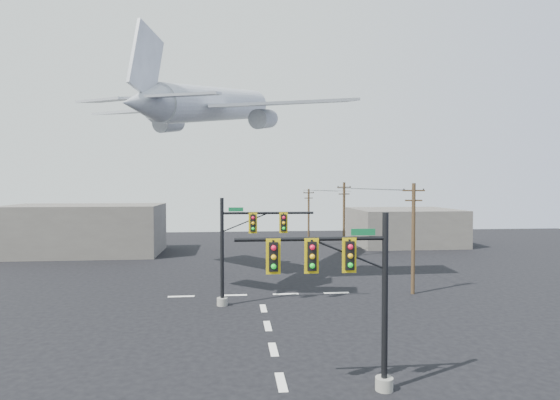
{
  "coord_description": "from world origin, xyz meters",
  "views": [
    {
      "loc": [
        -2.03,
        -23.77,
        8.57
      ],
      "look_at": [
        0.85,
        5.0,
        7.56
      ],
      "focal_mm": 30.0,
      "sensor_mm": 36.0,
      "label": 1
    }
  ],
  "objects": [
    {
      "name": "signal_mast_near",
      "position": [
        2.64,
        -5.26,
        4.16
      ],
      "size": [
        6.54,
        0.81,
        7.4
      ],
      "color": "gray",
      "rests_on": "ground"
    },
    {
      "name": "airliner",
      "position": [
        -3.6,
        18.7,
        15.63
      ],
      "size": [
        23.8,
        26.01,
        7.2
      ],
      "rotation": [
        0.0,
        -0.15,
        1.16
      ],
      "color": "#B1B7BE"
    },
    {
      "name": "ground",
      "position": [
        0.0,
        0.0,
        0.0
      ],
      "size": [
        120.0,
        120.0,
        0.0
      ],
      "primitive_type": "plane",
      "color": "black",
      "rests_on": "ground"
    },
    {
      "name": "building_right",
      "position": [
        22.0,
        40.0,
        2.5
      ],
      "size": [
        14.0,
        12.0,
        5.0
      ],
      "primitive_type": "cube",
      "color": "#605C55",
      "rests_on": "ground"
    },
    {
      "name": "utility_pole_c",
      "position": [
        8.2,
        39.16,
        4.12
      ],
      "size": [
        1.56,
        0.6,
        7.86
      ],
      "rotation": [
        0.0,
        0.0,
        0.31
      ],
      "color": "#44321D",
      "rests_on": "ground"
    },
    {
      "name": "signal_mast_far",
      "position": [
        -1.44,
        9.01,
        4.05
      ],
      "size": [
        6.85,
        0.83,
        7.58
      ],
      "color": "gray",
      "rests_on": "ground"
    },
    {
      "name": "building_left",
      "position": [
        -20.0,
        35.0,
        3.0
      ],
      "size": [
        18.0,
        10.0,
        6.0
      ],
      "primitive_type": "cube",
      "color": "#605C55",
      "rests_on": "ground"
    },
    {
      "name": "utility_pole_a",
      "position": [
        11.85,
        11.1,
        4.51
      ],
      "size": [
        1.73,
        0.29,
        8.62
      ],
      "rotation": [
        0.0,
        0.0,
        -0.06
      ],
      "color": "#44321D",
      "rests_on": "ground"
    },
    {
      "name": "utility_pole_b",
      "position": [
        10.81,
        29.56,
        4.58
      ],
      "size": [
        1.74,
        0.56,
        8.75
      ],
      "rotation": [
        0.0,
        0.0,
        0.25
      ],
      "color": "#44321D",
      "rests_on": "ground"
    },
    {
      "name": "lane_markings",
      "position": [
        0.0,
        5.33,
        0.01
      ],
      "size": [
        14.0,
        21.2,
        0.01
      ],
      "color": "white",
      "rests_on": "ground"
    },
    {
      "name": "power_lines",
      "position": [
        10.69,
        25.23,
        7.93
      ],
      "size": [
        5.15,
        28.07,
        0.39
      ],
      "color": "black"
    }
  ]
}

